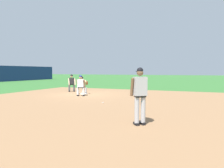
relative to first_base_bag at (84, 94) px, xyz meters
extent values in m
plane|color=#336B2D|center=(0.00, 0.00, -0.04)|extent=(160.00, 160.00, 0.00)
cube|color=#936B47|center=(-3.69, -3.18, -0.04)|extent=(18.00, 18.00, 0.01)
cube|color=white|center=(0.00, 0.00, 0.00)|extent=(0.38, 0.38, 0.09)
sphere|color=white|center=(-3.53, -3.22, -0.01)|extent=(0.07, 0.07, 0.07)
cube|color=black|center=(-7.42, -6.25, 0.00)|extent=(0.27, 0.25, 0.09)
cylinder|color=#B2B2B7|center=(-7.45, -6.28, 0.46)|extent=(0.15, 0.15, 0.84)
cube|color=black|center=(-7.28, -6.42, 0.00)|extent=(0.27, 0.25, 0.09)
cylinder|color=#B2B2B7|center=(-7.31, -6.45, 0.46)|extent=(0.15, 0.15, 0.84)
cube|color=black|center=(-7.38, -6.36, 0.90)|extent=(0.37, 0.39, 0.06)
cube|color=#B2B2B7|center=(-7.38, -6.36, 1.22)|extent=(0.44, 0.46, 0.60)
sphere|color=brown|center=(-7.37, -6.35, 1.65)|extent=(0.21, 0.21, 0.21)
sphere|color=black|center=(-7.37, -6.35, 1.72)|extent=(0.20, 0.20, 0.20)
cube|color=black|center=(-7.30, -6.29, 1.69)|extent=(0.19, 0.20, 0.02)
cylinder|color=brown|center=(-7.49, -6.12, 1.19)|extent=(0.20, 0.19, 0.59)
cylinder|color=brown|center=(-6.99, -6.36, 1.31)|extent=(0.46, 0.41, 0.41)
ellipsoid|color=brown|center=(-6.93, -6.30, 1.14)|extent=(0.36, 0.35, 0.34)
cube|color=black|center=(0.49, 0.12, 0.00)|extent=(0.27, 0.25, 0.09)
cylinder|color=#B2B2B7|center=(0.52, 0.14, 0.23)|extent=(0.15, 0.15, 0.40)
cube|color=black|center=(0.10, 0.57, 0.00)|extent=(0.27, 0.25, 0.09)
cylinder|color=#B2B2B7|center=(0.13, 0.59, 0.23)|extent=(0.15, 0.15, 0.40)
cube|color=black|center=(0.32, 0.37, 0.46)|extent=(0.37, 0.39, 0.06)
cube|color=#B2B2B7|center=(0.32, 0.37, 0.73)|extent=(0.44, 0.46, 0.52)
sphere|color=tan|center=(0.31, 0.36, 1.12)|extent=(0.21, 0.21, 0.21)
sphere|color=black|center=(0.31, 0.36, 1.20)|extent=(0.20, 0.20, 0.20)
cube|color=black|center=(0.24, 0.30, 1.17)|extent=(0.19, 0.20, 0.02)
cylinder|color=tan|center=(0.18, -0.09, 0.88)|extent=(0.50, 0.45, 0.24)
cylinder|color=tan|center=(0.09, 0.49, 0.67)|extent=(0.24, 0.22, 0.58)
ellipsoid|color=brown|center=(0.01, -0.23, 0.80)|extent=(0.30, 0.29, 0.35)
cube|color=black|center=(-1.07, -0.14, 0.00)|extent=(0.28, 0.19, 0.09)
cylinder|color=white|center=(-1.11, -0.15, 0.28)|extent=(0.15, 0.15, 0.50)
cube|color=black|center=(-0.95, -0.52, 0.00)|extent=(0.28, 0.19, 0.09)
cylinder|color=white|center=(-0.99, -0.53, 0.28)|extent=(0.15, 0.15, 0.50)
cube|color=black|center=(-1.05, -0.34, 0.55)|extent=(0.30, 0.39, 0.06)
cube|color=white|center=(-1.05, -0.34, 0.85)|extent=(0.35, 0.45, 0.54)
sphere|color=#9E7051|center=(-1.03, -0.34, 1.25)|extent=(0.21, 0.21, 0.21)
sphere|color=navy|center=(-1.03, -0.34, 1.32)|extent=(0.20, 0.20, 0.20)
cube|color=navy|center=(-0.95, -0.31, 1.29)|extent=(0.16, 0.20, 0.02)
cylinder|color=#9E7051|center=(-0.99, -0.06, 0.81)|extent=(0.34, 0.19, 0.56)
cylinder|color=#9E7051|center=(-0.83, -0.53, 0.81)|extent=(0.34, 0.19, 0.56)
cube|color=black|center=(1.55, 1.85, 0.00)|extent=(0.26, 0.26, 0.09)
cylinder|color=#515154|center=(1.58, 1.88, 0.28)|extent=(0.15, 0.15, 0.50)
cube|color=black|center=(1.28, 2.14, 0.00)|extent=(0.26, 0.26, 0.09)
cylinder|color=#515154|center=(1.31, 2.17, 0.28)|extent=(0.15, 0.15, 0.50)
cube|color=black|center=(1.45, 2.03, 0.55)|extent=(0.38, 0.38, 0.06)
cube|color=#232326|center=(1.45, 2.03, 0.85)|extent=(0.45, 0.46, 0.54)
sphere|color=#DBB28E|center=(1.43, 2.01, 1.25)|extent=(0.21, 0.21, 0.21)
sphere|color=black|center=(1.43, 2.01, 1.32)|extent=(0.20, 0.20, 0.20)
cube|color=black|center=(1.37, 1.95, 1.29)|extent=(0.20, 0.20, 0.02)
cylinder|color=#DBB28E|center=(1.51, 1.74, 0.81)|extent=(0.30, 0.29, 0.56)
cylinder|color=#DBB28E|center=(1.17, 2.11, 0.81)|extent=(0.30, 0.29, 0.56)
camera|label=1|loc=(-14.12, -8.23, 1.70)|focal=35.00mm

